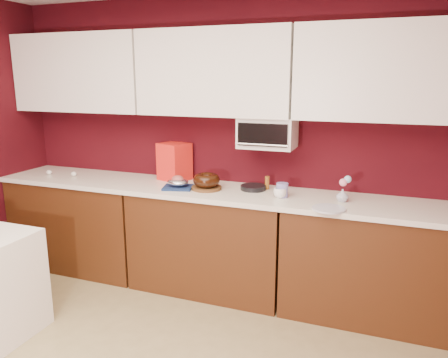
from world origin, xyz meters
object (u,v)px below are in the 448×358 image
Objects in this scene: bundt_cake at (207,180)px; flower_vase at (342,194)px; blue_jar at (282,190)px; foil_ham_nest at (178,182)px; toaster_oven at (268,132)px; coffee_mug at (280,192)px; pandoro_box at (174,162)px.

flower_vase is (1.10, 0.03, -0.03)m from bundt_cake.
blue_jar is at bearing -0.56° from bundt_cake.
toaster_oven is at bearing 19.50° from foil_ham_nest.
toaster_oven is at bearing 22.43° from bundt_cake.
foil_ham_nest is 1.93× the size of coffee_mug.
pandoro_box is 3.51× the size of coffee_mug.
pandoro_box is 1.09m from coffee_mug.
foil_ham_nest is at bearing -166.51° from bundt_cake.
pandoro_box is (-0.17, 0.28, 0.11)m from foil_ham_nest.
pandoro_box is at bearing 151.05° from bundt_cake.
bundt_cake reaches higher than flower_vase.
blue_jar is at bearing 3.30° from foil_ham_nest.
flower_vase is at bearing 1.38° from bundt_cake.
toaster_oven is 4.71× the size of coffee_mug.
bundt_cake is 2.03× the size of blue_jar.
bundt_cake is 0.64m from coffee_mug.
pandoro_box is 1.09m from blue_jar.
bundt_cake reaches higher than foil_ham_nest.
blue_jar is at bearing 7.33° from pandoro_box.
toaster_oven is 0.51m from coffee_mug.
toaster_oven reaches higher than coffee_mug.
coffee_mug is 0.86× the size of blue_jar.
pandoro_box is 3.03× the size of blue_jar.
bundt_cake is 0.48m from pandoro_box.
toaster_oven is at bearing 132.38° from blue_jar.
coffee_mug is at bearing -172.09° from flower_vase.
toaster_oven is at bearing 126.50° from coffee_mug.
toaster_oven is 0.78m from flower_vase.
toaster_oven is 0.86m from foil_ham_nest.
coffee_mug is 0.47m from flower_vase.
blue_jar is (0.18, -0.20, -0.42)m from toaster_oven.
toaster_oven is 0.64m from bundt_cake.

